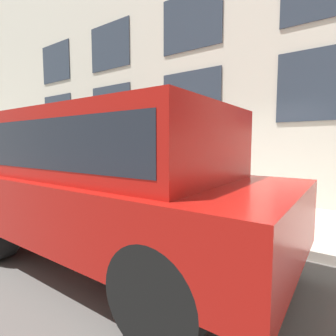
{
  "coord_description": "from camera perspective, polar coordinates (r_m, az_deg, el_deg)",
  "views": [
    {
      "loc": [
        -3.65,
        -2.05,
        1.48
      ],
      "look_at": [
        0.42,
        0.79,
        1.02
      ],
      "focal_mm": 28.0,
      "sensor_mm": 36.0,
      "label": 1
    }
  ],
  "objects": [
    {
      "name": "sidewalk",
      "position": [
        5.52,
        12.07,
        -9.68
      ],
      "size": [
        2.55,
        60.0,
        0.13
      ],
      "color": "#A8A093",
      "rests_on": "ground_plane"
    },
    {
      "name": "building_facade",
      "position": [
        7.19,
        17.74,
        26.95
      ],
      "size": [
        0.33,
        40.0,
        8.33
      ],
      "color": "beige",
      "rests_on": "ground_plane"
    },
    {
      "name": "person",
      "position": [
        5.18,
        -2.68,
        0.92
      ],
      "size": [
        0.38,
        0.25,
        1.59
      ],
      "rotation": [
        0.0,
        0.0,
        2.42
      ],
      "color": "#726651",
      "rests_on": "sidewalk"
    },
    {
      "name": "fire_hydrant",
      "position": [
        4.85,
        2.87,
        -5.59
      ],
      "size": [
        0.3,
        0.42,
        0.85
      ],
      "color": "red",
      "rests_on": "sidewalk"
    },
    {
      "name": "ground_plane",
      "position": [
        4.44,
        5.43,
        -14.22
      ],
      "size": [
        80.0,
        80.0,
        0.0
      ],
      "primitive_type": "plane",
      "color": "#514F4C"
    },
    {
      "name": "parked_truck_red_near",
      "position": [
        3.3,
        -10.75,
        -1.96
      ],
      "size": [
        1.97,
        4.22,
        1.86
      ],
      "color": "black",
      "rests_on": "ground_plane"
    }
  ]
}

